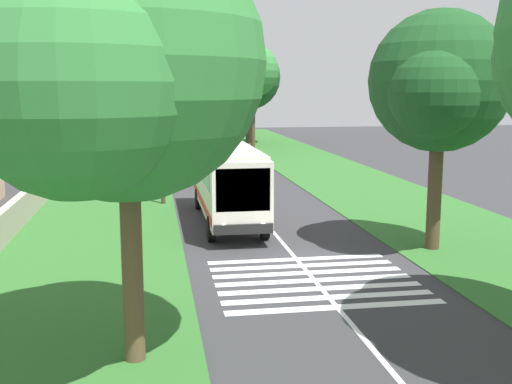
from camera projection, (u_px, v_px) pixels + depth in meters
name	position (u px, v px, depth m)	size (l,w,h in m)	color
ground	(301.00, 264.00, 23.42)	(160.00, 160.00, 0.00)	#333335
grass_verge_left	(104.00, 200.00, 36.70)	(120.00, 8.00, 0.04)	#2D6628
grass_verge_right	(373.00, 192.00, 39.34)	(120.00, 8.00, 0.04)	#2D6628
centre_line	(243.00, 196.00, 38.02)	(110.00, 0.16, 0.01)	silver
coach_bus	(227.00, 178.00, 30.54)	(11.16, 2.62, 3.73)	silver
zebra_crossing	(314.00, 280.00, 21.46)	(5.85, 6.80, 0.01)	silver
trailing_car_0	(199.00, 167.00, 46.45)	(4.30, 1.78, 1.43)	black
trailing_car_1	(197.00, 158.00, 52.83)	(4.30, 1.78, 1.43)	#145933
trailing_car_2	(228.00, 150.00, 59.37)	(4.30, 1.78, 1.43)	#145933
trailing_car_3	(188.00, 144.00, 65.41)	(4.30, 1.78, 1.43)	gray
trailing_minibus_0	(183.00, 129.00, 76.63)	(6.00, 2.14, 2.53)	teal
roadside_tree_left_0	(139.00, 74.00, 61.41)	(5.93, 4.89, 10.31)	brown
roadside_tree_left_1	(114.00, 70.00, 13.82)	(7.68, 6.46, 10.18)	brown
roadside_tree_left_2	(146.00, 93.00, 81.52)	(8.34, 6.67, 9.24)	#4C3826
roadside_tree_left_3	(148.00, 89.00, 70.95)	(6.01, 4.99, 8.97)	brown
roadside_tree_left_4	(148.00, 94.00, 50.95)	(7.23, 5.91, 9.04)	#4C3826
roadside_tree_right_0	(251.00, 73.00, 65.83)	(6.60, 5.44, 10.88)	#4C3826
roadside_tree_right_1	(246.00, 80.00, 72.42)	(9.40, 7.42, 11.31)	#4C3826
roadside_tree_right_2	(436.00, 85.00, 24.51)	(6.45, 5.54, 9.47)	#4C3826
roadside_tree_right_3	(235.00, 77.00, 85.26)	(8.01, 6.77, 11.42)	#4C3826
utility_pole	(162.00, 138.00, 34.89)	(0.24, 1.40, 7.13)	#473828
roadside_wall	(55.00, 177.00, 40.90)	(70.00, 0.40, 1.40)	#B2A893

